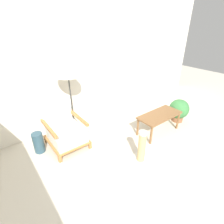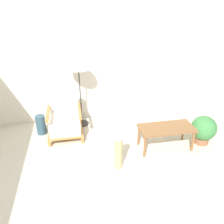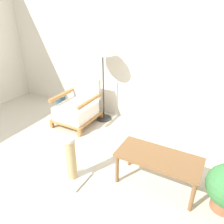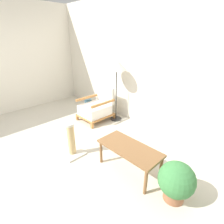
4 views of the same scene
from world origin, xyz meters
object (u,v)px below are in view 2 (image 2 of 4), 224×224
at_px(vase, 41,125).
at_px(floor_lamp, 78,66).
at_px(potted_plant, 204,129).
at_px(scratching_post, 118,157).
at_px(coffee_table, 166,130).
at_px(armchair, 65,120).

bearing_deg(vase, floor_lamp, 15.68).
bearing_deg(floor_lamp, vase, -164.32).
height_order(vase, potted_plant, potted_plant).
bearing_deg(scratching_post, coffee_table, 23.23).
height_order(floor_lamp, scratching_post, floor_lamp).
distance_m(armchair, potted_plant, 2.56).
height_order(armchair, potted_plant, armchair).
height_order(armchair, coffee_table, armchair).
relative_size(floor_lamp, coffee_table, 1.52).
relative_size(armchair, scratching_post, 1.27).
relative_size(coffee_table, potted_plant, 1.76).
bearing_deg(scratching_post, potted_plant, 14.13).
height_order(armchair, vase, armchair).
distance_m(armchair, floor_lamp, 1.07).
xyz_separation_m(coffee_table, vase, (-2.18, 0.89, -0.17)).
bearing_deg(scratching_post, armchair, 123.54).
bearing_deg(armchair, potted_plant, -17.59).
bearing_deg(potted_plant, floor_lamp, 152.39).
height_order(floor_lamp, coffee_table, floor_lamp).
bearing_deg(floor_lamp, armchair, -135.53).
relative_size(floor_lamp, scratching_post, 2.39).
distance_m(armchair, scratching_post, 1.43).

